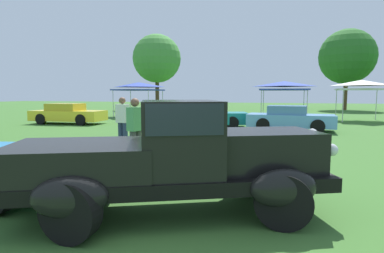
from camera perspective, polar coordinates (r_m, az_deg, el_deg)
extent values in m
plane|color=#386628|center=(4.66, -10.43, -16.81)|extent=(120.00, 120.00, 0.00)
cube|color=black|center=(4.68, -3.75, -9.35)|extent=(4.72, 3.13, 0.20)
cube|color=black|center=(4.87, 12.30, -4.26)|extent=(1.97, 1.67, 0.60)
ellipsoid|color=silver|center=(5.23, 21.18, -4.05)|extent=(0.35, 0.54, 0.68)
cube|color=black|center=(4.56, -2.26, -1.77)|extent=(1.54, 1.69, 1.04)
cube|color=black|center=(4.53, -2.28, 1.99)|extent=(1.46, 1.68, 0.40)
cube|color=black|center=(4.69, -19.60, -5.87)|extent=(2.36, 2.08, 0.48)
ellipsoid|color=black|center=(5.64, 10.38, -6.76)|extent=(0.99, 0.70, 0.52)
ellipsoid|color=black|center=(4.34, 16.46, -10.81)|extent=(0.99, 0.70, 0.52)
ellipsoid|color=black|center=(5.45, -17.96, -7.41)|extent=(0.99, 0.70, 0.52)
ellipsoid|color=black|center=(4.09, -21.53, -12.05)|extent=(0.99, 0.70, 0.52)
sphere|color=silver|center=(5.63, 19.48, -2.48)|extent=(0.18, 0.18, 0.18)
sphere|color=silver|center=(4.87, 24.24, -3.94)|extent=(0.18, 0.18, 0.18)
cylinder|color=black|center=(5.68, 10.34, -8.53)|extent=(0.76, 0.24, 0.76)
cylinder|color=black|center=(4.39, 16.39, -13.06)|extent=(0.76, 0.24, 0.76)
cylinder|color=black|center=(5.49, -17.89, -9.24)|extent=(0.76, 0.24, 0.76)
cylinder|color=black|center=(4.14, -21.43, -14.42)|extent=(0.76, 0.24, 0.76)
cube|color=#1E7AB7|center=(6.15, -29.72, -4.40)|extent=(2.05, 1.83, 0.20)
cube|color=silver|center=(5.82, -20.98, -9.51)|extent=(0.50, 1.63, 0.12)
cylinder|color=black|center=(6.85, -25.34, -6.95)|extent=(0.66, 0.20, 0.66)
cube|color=yellow|center=(20.10, -21.72, 1.89)|extent=(4.42, 1.98, 0.60)
cube|color=gold|center=(20.17, -22.19, 3.31)|extent=(1.99, 1.58, 0.44)
cylinder|color=black|center=(18.77, -19.70, 1.15)|extent=(0.64, 0.22, 0.64)
cylinder|color=black|center=(20.23, -25.97, 1.22)|extent=(0.64, 0.22, 0.64)
cube|color=teal|center=(16.77, 2.93, 1.58)|extent=(4.45, 2.70, 0.60)
cube|color=#146A6E|center=(16.74, 2.37, 3.28)|extent=(2.14, 1.87, 0.44)
cylinder|color=black|center=(16.12, 7.47, 0.71)|extent=(0.64, 0.22, 0.64)
cylinder|color=black|center=(16.01, -1.42, 0.72)|extent=(0.64, 0.22, 0.64)
cube|color=#669EDB|center=(15.98, 17.58, 1.08)|extent=(4.18, 1.95, 0.60)
cube|color=#517EAF|center=(15.96, 17.05, 2.89)|extent=(1.89, 1.56, 0.44)
cylinder|color=black|center=(15.24, 22.04, 0.01)|extent=(0.64, 0.22, 0.64)
cylinder|color=black|center=(15.32, 12.88, 0.33)|extent=(0.64, 0.22, 0.64)
cylinder|color=#283351|center=(10.53, -12.96, -1.59)|extent=(0.16, 0.16, 0.86)
cylinder|color=#283351|center=(10.41, -12.13, -1.67)|extent=(0.16, 0.16, 0.86)
cube|color=silver|center=(10.40, -12.64, 2.36)|extent=(0.44, 0.32, 0.60)
sphere|color=brown|center=(10.38, -12.69, 4.67)|extent=(0.22, 0.22, 0.22)
cylinder|color=#383838|center=(8.07, -10.76, -3.85)|extent=(0.16, 0.16, 0.86)
cylinder|color=#383838|center=(8.21, -9.83, -3.66)|extent=(0.16, 0.16, 0.86)
cube|color=#4C9351|center=(8.05, -10.39, 1.37)|extent=(0.34, 0.45, 0.60)
sphere|color=brown|center=(8.03, -10.45, 4.36)|extent=(0.22, 0.22, 0.22)
cylinder|color=#B7B7BC|center=(26.00, -5.40, 4.29)|extent=(0.05, 0.05, 2.05)
cylinder|color=#B7B7BC|center=(23.29, -7.99, 4.06)|extent=(0.05, 0.05, 2.05)
cylinder|color=#B7B7BC|center=(27.19, -11.18, 4.28)|extent=(0.05, 0.05, 2.05)
cylinder|color=#B7B7BC|center=(24.61, -14.27, 4.04)|extent=(0.05, 0.05, 2.05)
cube|color=#2D429E|center=(25.22, -9.76, 6.62)|extent=(3.26, 3.26, 0.10)
pyramid|color=#2D429E|center=(25.23, -9.77, 7.58)|extent=(3.19, 3.19, 0.38)
cylinder|color=#B7B7BC|center=(25.19, 19.83, 3.91)|extent=(0.05, 0.05, 2.05)
cylinder|color=#B7B7BC|center=(22.19, 20.37, 3.65)|extent=(0.05, 0.05, 2.05)
cylinder|color=#B7B7BC|center=(25.15, 12.96, 4.11)|extent=(0.05, 0.05, 2.05)
cylinder|color=#B7B7BC|center=(22.15, 12.58, 3.88)|extent=(0.05, 0.05, 2.05)
cube|color=#2D429E|center=(23.61, 16.51, 6.51)|extent=(3.34, 3.34, 0.10)
pyramid|color=#2D429E|center=(23.62, 16.54, 7.53)|extent=(3.28, 3.28, 0.38)
cylinder|color=#B7B7BC|center=(24.98, 30.72, 3.41)|extent=(0.05, 0.05, 2.05)
cylinder|color=#B7B7BC|center=(24.44, 24.92, 3.65)|extent=(0.05, 0.05, 2.05)
cylinder|color=#B7B7BC|center=(21.93, 25.98, 3.39)|extent=(0.05, 0.05, 2.05)
cube|color=silver|center=(23.42, 28.63, 6.03)|extent=(2.84, 2.84, 0.10)
pyramid|color=silver|center=(23.43, 28.69, 7.06)|extent=(2.78, 2.78, 0.38)
cylinder|color=#47331E|center=(37.01, -6.40, 6.57)|extent=(0.44, 0.44, 4.35)
sphere|color=#428938|center=(37.23, -6.47, 12.29)|extent=(5.59, 5.59, 5.59)
cylinder|color=brown|center=(38.63, 26.32, 5.86)|extent=(0.44, 0.44, 4.21)
sphere|color=#286623|center=(38.84, 26.58, 11.39)|extent=(5.97, 5.97, 5.97)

